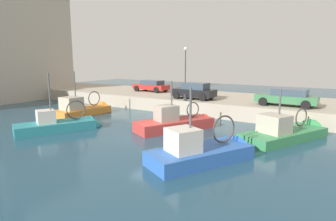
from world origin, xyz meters
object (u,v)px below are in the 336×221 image
fishing_boat_teal (62,129)px  parked_car_green (287,97)px  parked_car_red (151,86)px  mooring_bollard_north (185,98)px  parked_car_black (194,91)px  quay_streetlamp (185,62)px  fishing_boat_orange (86,112)px  fishing_boat_blue (206,158)px  fishing_boat_green (288,136)px  fishing_boat_red (179,127)px

fishing_boat_teal → parked_car_green: size_ratio=1.34×
parked_car_red → parked_car_green: size_ratio=0.95×
parked_car_green → mooring_bollard_north: bearing=101.9°
parked_car_black → quay_streetlamp: (4.28, 3.32, 2.51)m
fishing_boat_orange → parked_car_red: size_ratio=1.36×
fishing_boat_blue → mooring_bollard_north: fishing_boat_blue is taller
fishing_boat_green → fishing_boat_orange: bearing=94.1°
mooring_bollard_north → fishing_boat_teal: bearing=156.2°
fishing_boat_blue → fishing_boat_red: fishing_boat_blue is taller
parked_car_green → fishing_boat_blue: bearing=172.8°
fishing_boat_orange → fishing_boat_green: bearing=-85.9°
fishing_boat_orange → parked_car_red: 9.13m
fishing_boat_teal → mooring_bollard_north: 10.43m
fishing_boat_orange → parked_car_green: (6.31, -15.30, 1.71)m
fishing_boat_teal → parked_car_black: (10.83, -4.31, 1.83)m
fishing_boat_red → parked_car_black: (6.30, 2.13, 1.81)m
fishing_boat_orange → parked_car_black: fishing_boat_orange is taller
fishing_boat_green → quay_streetlamp: size_ratio=1.40×
fishing_boat_green → parked_car_red: (7.78, 15.77, 1.71)m
quay_streetlamp → parked_car_black: bearing=-142.2°
parked_car_black → parked_car_green: (0.31, -7.79, -0.06)m
parked_car_red → parked_car_green: (-2.64, -14.69, 0.03)m
parked_car_red → quay_streetlamp: (1.33, -3.57, 2.60)m
fishing_boat_teal → fishing_boat_red: size_ratio=0.94×
fishing_boat_teal → quay_streetlamp: (15.11, -0.99, 4.35)m
parked_car_green → parked_car_red: bearing=79.8°
fishing_boat_teal → parked_car_black: 11.80m
fishing_boat_orange → fishing_boat_red: bearing=-91.8°
fishing_boat_orange → parked_car_green: 16.64m
mooring_bollard_north → quay_streetlamp: size_ratio=0.11×
parked_car_red → mooring_bollard_north: bearing=-122.6°
fishing_boat_orange → fishing_boat_blue: size_ratio=0.96×
fishing_boat_green → parked_car_red: bearing=63.7°
fishing_boat_green → parked_car_red: size_ratio=1.62×
fishing_boat_red → parked_car_red: bearing=44.3°
parked_car_black → mooring_bollard_north: bearing=174.3°
parked_car_red → quay_streetlamp: 4.61m
fishing_boat_orange → fishing_boat_blue: fishing_boat_orange is taller
fishing_boat_teal → fishing_boat_orange: fishing_boat_teal is taller
parked_car_black → mooring_bollard_north: 1.45m
fishing_boat_teal → parked_car_green: 16.54m
fishing_boat_green → parked_car_black: size_ratio=1.73×
fishing_boat_green → quay_streetlamp: bearing=53.3°
parked_car_black → parked_car_green: parked_car_black is taller
fishing_boat_teal → fishing_boat_green: bearing=-65.5°
fishing_boat_teal → parked_car_black: fishing_boat_teal is taller
fishing_boat_green → mooring_bollard_north: size_ratio=12.32×
fishing_boat_teal → fishing_boat_green: size_ratio=0.88×
fishing_boat_red → parked_car_black: fishing_boat_red is taller
parked_car_black → quay_streetlamp: quay_streetlamp is taller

